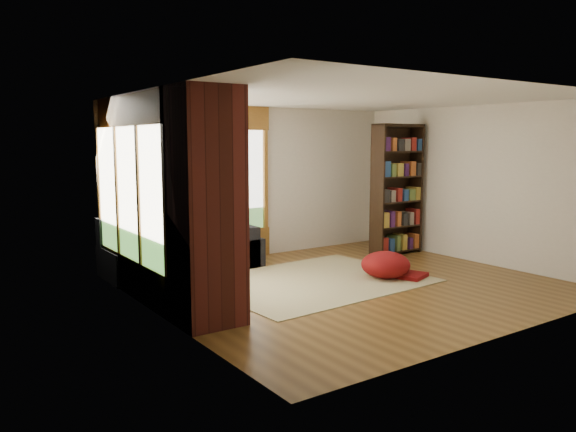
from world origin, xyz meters
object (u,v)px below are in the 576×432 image
brick_chimney (205,207)px  sectional_sofa (172,260)px  pouf (386,264)px  dog_brindle (182,233)px  dog_tan (187,224)px  area_rug (314,281)px  bookshelf (397,190)px

brick_chimney → sectional_sofa: (0.45, 2.05, -1.00)m
sectional_sofa → pouf: bearing=-30.5°
brick_chimney → dog_brindle: bearing=74.9°
brick_chimney → dog_tan: brick_chimney is taller
brick_chimney → sectional_sofa: brick_chimney is taller
dog_brindle → area_rug: bearing=-142.7°
brick_chimney → bookshelf: (4.54, 1.58, -0.14)m
bookshelf → dog_brindle: (-4.08, 0.11, -0.41)m
brick_chimney → dog_tan: bearing=71.0°
bookshelf → sectional_sofa: bearing=173.5°
sectional_sofa → bookshelf: bearing=-4.9°
bookshelf → dog_tan: size_ratio=2.38×
sectional_sofa → area_rug: sectional_sofa is taller
sectional_sofa → pouf: size_ratio=3.04×
pouf → brick_chimney: bearing=-173.1°
sectional_sofa → dog_tan: dog_tan is taller
sectional_sofa → dog_tan: bearing=21.1°
bookshelf → brick_chimney: bearing=-160.8°
sectional_sofa → dog_brindle: bearing=-86.2°
area_rug → pouf: bearing=-23.4°
dog_brindle → bookshelf: bearing=-116.0°
sectional_sofa → bookshelf: bookshelf is taller
area_rug → bookshelf: bearing=17.7°
dog_brindle → sectional_sofa: bearing=-22.2°
bookshelf → dog_tan: 3.86m
sectional_sofa → bookshelf: (4.09, -0.46, 0.85)m
bookshelf → dog_tan: bookshelf is taller
area_rug → dog_brindle: 2.02m
brick_chimney → dog_tan: 2.33m
sectional_sofa → dog_tan: (0.29, 0.10, 0.49)m
area_rug → dog_tan: bearing=135.6°
sectional_sofa → dog_brindle: size_ratio=2.57×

